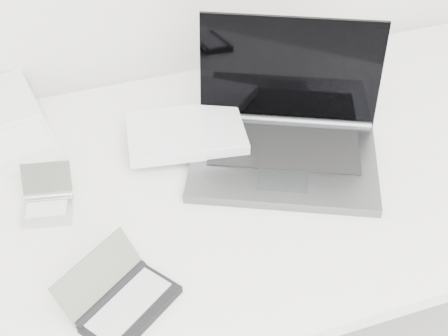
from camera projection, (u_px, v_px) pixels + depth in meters
name	position (u px, v px, depth m)	size (l,w,h in m)	color
desk	(231.00, 191.00, 1.31)	(1.60, 0.80, 0.73)	white
laptop_large	(259.00, 135.00, 1.31)	(0.55, 0.43, 0.26)	#55575A
pda_silver	(47.00, 202.00, 1.20)	(0.11, 0.13, 0.07)	silver
palmtop_charcoal	(122.00, 300.00, 1.03)	(0.21, 0.20, 0.08)	black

